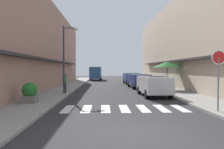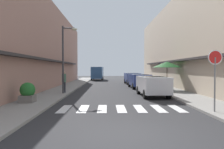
{
  "view_description": "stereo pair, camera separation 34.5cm",
  "coord_description": "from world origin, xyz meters",
  "views": [
    {
      "loc": [
        -1.04,
        -6.5,
        2.02
      ],
      "look_at": [
        -0.22,
        15.08,
        1.46
      ],
      "focal_mm": 34.98,
      "sensor_mm": 36.0,
      "label": 1
    },
    {
      "loc": [
        -0.7,
        -6.51,
        2.02
      ],
      "look_at": [
        -0.22,
        15.08,
        1.46
      ],
      "focal_mm": 34.98,
      "sensor_mm": 36.0,
      "label": 2
    }
  ],
  "objects": [
    {
      "name": "ground_plane",
      "position": [
        0.0,
        14.96,
        0.0
      ],
      "size": [
        82.26,
        82.26,
        0.0
      ],
      "primitive_type": "plane",
      "color": "#2B2B2D"
    },
    {
      "name": "planter_far",
      "position": [
        4.52,
        19.75,
        0.67
      ],
      "size": [
        1.04,
        1.04,
        1.2
      ],
      "color": "slate",
      "rests_on": "sidewalk_right"
    },
    {
      "name": "planter_midblock",
      "position": [
        4.58,
        13.6,
        0.71
      ],
      "size": [
        0.85,
        0.85,
        1.18
      ],
      "color": "gray",
      "rests_on": "sidewalk_right"
    },
    {
      "name": "building_row_left",
      "position": [
        -8.64,
        15.83,
        4.37
      ],
      "size": [
        5.5,
        35.65,
        8.75
      ],
      "color": "#A87A6B",
      "rests_on": "ground_plane"
    },
    {
      "name": "delivery_van",
      "position": [
        -2.47,
        33.19,
        1.41
      ],
      "size": [
        2.12,
        5.45,
        2.37
      ],
      "color": "#33598C",
      "rests_on": "ground_plane"
    },
    {
      "name": "building_row_right",
      "position": [
        8.64,
        15.83,
        4.68
      ],
      "size": [
        5.5,
        35.65,
        9.36
      ],
      "color": "#C6B299",
      "rests_on": "ground_plane"
    },
    {
      "name": "parked_car_near",
      "position": [
        2.62,
        9.38,
        0.92
      ],
      "size": [
        1.86,
        4.42,
        1.47
      ],
      "color": "silver",
      "rests_on": "ground_plane"
    },
    {
      "name": "planter_corner",
      "position": [
        -5.23,
        5.95,
        0.68
      ],
      "size": [
        0.85,
        0.85,
        1.13
      ],
      "color": "slate",
      "rests_on": "sidewalk_left"
    },
    {
      "name": "parked_car_far",
      "position": [
        2.62,
        22.42,
        0.92
      ],
      "size": [
        1.91,
        4.09,
        1.47
      ],
      "color": "navy",
      "rests_on": "ground_plane"
    },
    {
      "name": "parked_car_mid",
      "position": [
        2.62,
        16.19,
        0.92
      ],
      "size": [
        1.95,
        4.56,
        1.47
      ],
      "color": "navy",
      "rests_on": "ground_plane"
    },
    {
      "name": "cafe_umbrella",
      "position": [
        4.91,
        13.76,
        2.42
      ],
      "size": [
        2.74,
        2.74,
        2.59
      ],
      "color": "#262626",
      "rests_on": "sidewalk_right"
    },
    {
      "name": "crosswalk",
      "position": [
        -0.0,
        4.45,
        0.01
      ],
      "size": [
        6.15,
        2.2,
        0.01
      ],
      "color": "silver",
      "rests_on": "ground_plane"
    },
    {
      "name": "sidewalk_left",
      "position": [
        -4.91,
        14.96,
        0.06
      ],
      "size": [
        2.48,
        52.35,
        0.12
      ],
      "primitive_type": "cube",
      "color": "gray",
      "rests_on": "ground_plane"
    },
    {
      "name": "sidewalk_right",
      "position": [
        4.91,
        14.96,
        0.06
      ],
      "size": [
        2.48,
        52.35,
        0.12
      ],
      "primitive_type": "cube",
      "color": "gray",
      "rests_on": "ground_plane"
    },
    {
      "name": "round_street_sign",
      "position": [
        4.07,
        3.02,
        2.21
      ],
      "size": [
        0.65,
        0.07,
        2.73
      ],
      "color": "slate",
      "rests_on": "sidewalk_right"
    },
    {
      "name": "street_lamp",
      "position": [
        -3.94,
        10.48,
        3.32
      ],
      "size": [
        1.19,
        0.28,
        5.21
      ],
      "color": "#38383D",
      "rests_on": "sidewalk_left"
    },
    {
      "name": "pedestrian_walking_near",
      "position": [
        -4.18,
        11.08,
        1.03
      ],
      "size": [
        0.34,
        0.34,
        1.72
      ],
      "rotation": [
        0.0,
        0.0,
        4.37
      ],
      "color": "#282B33",
      "rests_on": "sidewalk_left"
    }
  ]
}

